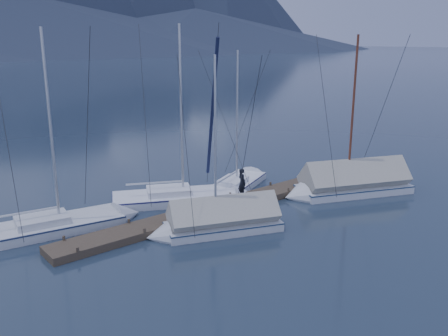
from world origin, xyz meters
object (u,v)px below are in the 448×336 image
(sailboat_covered_near, at_px, (345,186))
(sailboat_covered_far, at_px, (213,223))
(person, at_px, (242,183))
(sailboat_open_mid, at_px, (193,197))
(sailboat_open_right, at_px, (240,183))
(sailboat_open_left, at_px, (72,224))

(sailboat_covered_near, distance_m, sailboat_covered_far, 9.08)
(sailboat_covered_far, bearing_deg, person, 30.65)
(sailboat_open_mid, xyz_separation_m, sailboat_open_right, (3.73, 0.46, -0.03))
(sailboat_open_left, xyz_separation_m, sailboat_covered_far, (4.68, -4.56, 0.25))
(sailboat_covered_near, xyz_separation_m, person, (-5.46, 2.52, 0.64))
(sailboat_open_left, relative_size, person, 6.30)
(sailboat_open_right, xyz_separation_m, sailboat_covered_far, (-5.57, -4.54, 0.27))
(sailboat_open_right, distance_m, sailboat_covered_far, 7.20)
(person, bearing_deg, sailboat_open_left, 86.04)
(sailboat_open_mid, bearing_deg, sailboat_open_left, 175.87)
(sailboat_open_mid, relative_size, sailboat_covered_far, 1.17)
(sailboat_covered_near, bearing_deg, sailboat_open_left, 160.25)
(sailboat_open_right, bearing_deg, person, -129.22)
(sailboat_open_left, height_order, person, sailboat_open_left)
(sailboat_open_left, height_order, sailboat_covered_near, sailboat_open_left)
(sailboat_open_mid, height_order, sailboat_covered_near, sailboat_open_mid)
(sailboat_open_mid, distance_m, sailboat_open_right, 3.76)
(sailboat_covered_far, bearing_deg, sailboat_open_mid, 65.70)
(sailboat_open_left, bearing_deg, sailboat_open_mid, -4.13)
(sailboat_open_right, relative_size, sailboat_covered_far, 1.00)
(sailboat_open_mid, xyz_separation_m, sailboat_covered_near, (7.23, -4.47, 0.30))
(sailboat_open_right, distance_m, person, 3.25)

